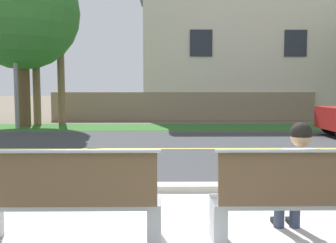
% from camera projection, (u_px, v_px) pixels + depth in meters
% --- Properties ---
extents(ground_plane, '(140.00, 140.00, 0.00)m').
position_uv_depth(ground_plane, '(171.00, 141.00, 11.61)').
color(ground_plane, '#665B4C').
extents(sidewalk_pavement, '(44.00, 3.60, 0.01)m').
position_uv_depth(sidewalk_pavement, '(186.00, 240.00, 4.04)').
color(sidewalk_pavement, beige).
rests_on(sidewalk_pavement, ground_plane).
extents(curb_edge, '(44.00, 0.30, 0.11)m').
position_uv_depth(curb_edge, '(179.00, 188.00, 5.98)').
color(curb_edge, '#ADA89E').
rests_on(curb_edge, ground_plane).
extents(street_asphalt, '(52.00, 8.00, 0.01)m').
position_uv_depth(street_asphalt, '(172.00, 149.00, 10.12)').
color(street_asphalt, '#383A3D').
rests_on(street_asphalt, ground_plane).
extents(road_centre_line, '(48.00, 0.14, 0.01)m').
position_uv_depth(road_centre_line, '(172.00, 149.00, 10.12)').
color(road_centre_line, '#E0CC4C').
rests_on(road_centre_line, ground_plane).
extents(far_verge_grass, '(48.00, 2.80, 0.02)m').
position_uv_depth(far_verge_grass, '(169.00, 127.00, 15.70)').
color(far_verge_grass, '#2D6026').
rests_on(far_verge_grass, ground_plane).
extents(bench_left, '(1.84, 0.48, 1.01)m').
position_uv_depth(bench_left, '(70.00, 201.00, 3.89)').
color(bench_left, '#9EA0A8').
rests_on(bench_left, ground_plane).
extents(bench_right, '(1.84, 0.48, 1.01)m').
position_uv_depth(bench_right, '(303.00, 201.00, 3.91)').
color(bench_right, '#9EA0A8').
rests_on(bench_right, ground_plane).
extents(seated_person_white, '(0.52, 0.68, 1.25)m').
position_uv_depth(seated_person_white, '(297.00, 176.00, 4.07)').
color(seated_person_white, '#333D56').
rests_on(seated_person_white, ground_plane).
extents(streetlamp, '(0.24, 2.10, 6.79)m').
position_uv_depth(streetlamp, '(16.00, 29.00, 15.09)').
color(streetlamp, gray).
rests_on(streetlamp, ground_plane).
extents(shade_tree_far_left, '(4.71, 4.71, 7.78)m').
position_uv_depth(shade_tree_far_left, '(24.00, 3.00, 15.60)').
color(shade_tree_far_left, brown).
rests_on(shade_tree_far_left, ground_plane).
extents(garden_wall, '(13.00, 0.36, 1.40)m').
position_uv_depth(garden_wall, '(183.00, 106.00, 19.13)').
color(garden_wall, gray).
rests_on(garden_wall, ground_plane).
extents(house_across_street, '(11.17, 6.91, 7.51)m').
position_uv_depth(house_across_street, '(236.00, 50.00, 22.09)').
color(house_across_street, beige).
rests_on(house_across_street, ground_plane).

